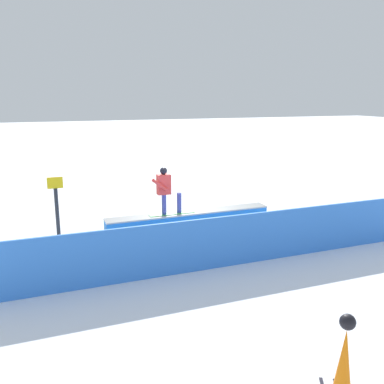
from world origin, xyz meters
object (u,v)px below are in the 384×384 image
grind_box (190,221)px  background_skier_left (343,375)px  trail_marker (57,212)px  snowboarder (166,189)px

grind_box → background_skier_left: size_ratio=3.27×
grind_box → trail_marker: trail_marker is taller
trail_marker → snowboarder: bearing=-170.0°
background_skier_left → snowboarder: bearing=-91.6°
snowboarder → background_skier_left: 8.30m
trail_marker → background_skier_left: bearing=111.1°
snowboarder → trail_marker: 3.27m
background_skier_left → trail_marker: 8.27m
grind_box → background_skier_left: (1.00, 8.28, 0.45)m
snowboarder → trail_marker: trail_marker is taller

